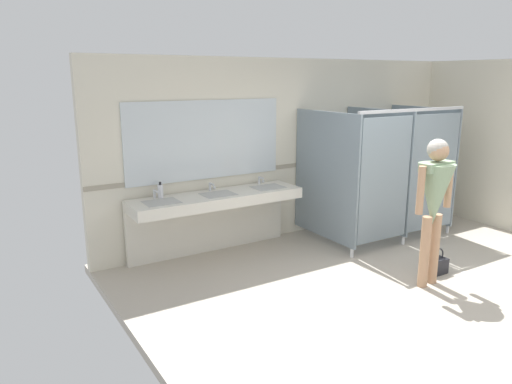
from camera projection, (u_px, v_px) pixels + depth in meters
name	position (u px, v px, depth m)	size (l,w,h in m)	color
ground_plane	(434.00, 297.00, 5.36)	(6.29, 5.79, 0.10)	#B2A899
wall_back	(296.00, 148.00, 7.24)	(6.29, 0.12, 2.60)	beige
wall_back_tile_band	(298.00, 165.00, 7.25)	(6.29, 0.01, 0.06)	#9E937F
vanity_counter	(214.00, 209.00, 6.38)	(2.32, 0.59, 0.97)	silver
mirror_panel	(206.00, 140.00, 6.35)	(2.22, 0.02, 1.04)	silver
bathroom_stalls	(386.00, 170.00, 7.01)	(2.02, 1.34, 1.93)	gray
person_standing	(434.00, 194.00, 5.32)	(0.59, 0.42, 1.69)	tan
handbag	(437.00, 266.00, 5.84)	(0.27, 0.14, 0.33)	black
soap_dispenser	(160.00, 191.00, 6.02)	(0.07, 0.07, 0.21)	white
floor_drain_cover	(467.00, 273.00, 5.87)	(0.14, 0.14, 0.01)	#B7BABF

